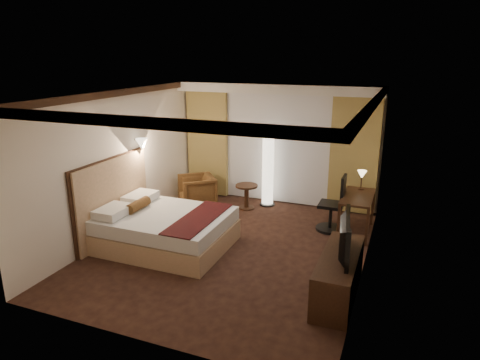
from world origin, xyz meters
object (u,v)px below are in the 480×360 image
at_px(side_table, 247,197).
at_px(floor_lamp, 268,170).
at_px(armchair, 197,189).
at_px(television, 339,235).
at_px(desk, 356,214).
at_px(dresser, 339,276).
at_px(bed, 166,230).
at_px(office_chair, 331,203).

height_order(side_table, floor_lamp, floor_lamp).
bearing_deg(armchair, television, 14.42).
distance_m(armchair, television, 4.44).
xyz_separation_m(armchair, desk, (3.53, -0.24, -0.01)).
distance_m(dresser, television, 0.62).
height_order(armchair, side_table, armchair).
relative_size(floor_lamp, desk, 1.40).
distance_m(armchair, side_table, 1.13).
xyz_separation_m(armchair, television, (3.55, -2.62, 0.55)).
bearing_deg(television, bed, 71.99).
distance_m(bed, office_chair, 3.16).
bearing_deg(armchair, side_table, 63.47).
relative_size(armchair, side_table, 1.42).
distance_m(floor_lamp, television, 3.87).
distance_m(desk, dresser, 2.38).
xyz_separation_m(bed, floor_lamp, (0.99, 2.74, 0.50)).
bearing_deg(television, armchair, 45.10).
relative_size(side_table, floor_lamp, 0.33).
height_order(bed, armchair, armchair).
distance_m(bed, floor_lamp, 2.95).
bearing_deg(desk, television, -89.52).
relative_size(armchair, desk, 0.66).
bearing_deg(dresser, desk, 91.20).
bearing_deg(television, dresser, -98.41).
height_order(bed, office_chair, office_chair).
height_order(side_table, dresser, dresser).
xyz_separation_m(desk, television, (0.02, -2.38, 0.56)).
bearing_deg(office_chair, desk, 5.75).
bearing_deg(desk, side_table, 168.64).
xyz_separation_m(armchair, side_table, (1.10, 0.24, -0.11)).
xyz_separation_m(side_table, office_chair, (1.95, -0.54, 0.29)).
distance_m(side_table, dresser, 3.79).
relative_size(side_table, desk, 0.47).
height_order(side_table, office_chair, office_chair).
bearing_deg(side_table, television, -49.54).
relative_size(armchair, dresser, 0.47).
distance_m(floor_lamp, office_chair, 1.85).
relative_size(side_table, dresser, 0.33).
xyz_separation_m(side_table, floor_lamp, (0.36, 0.39, 0.54)).
height_order(bed, floor_lamp, floor_lamp).
xyz_separation_m(desk, dresser, (0.05, -2.38, -0.06)).
xyz_separation_m(desk, office_chair, (-0.48, -0.05, 0.19)).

